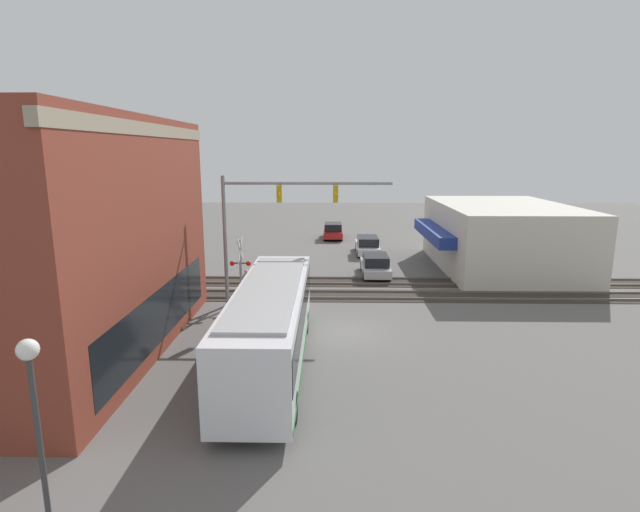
{
  "coord_description": "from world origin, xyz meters",
  "views": [
    {
      "loc": [
        -22.17,
        0.52,
        8.33
      ],
      "look_at": [
        4.68,
        1.05,
        2.67
      ],
      "focal_mm": 28.0,
      "sensor_mm": 36.0,
      "label": 1
    }
  ],
  "objects_px": {
    "parked_car_white": "(367,246)",
    "pedestrian_at_crossing": "(246,284)",
    "parked_car_silver": "(375,266)",
    "parked_car_red": "(333,231)",
    "city_bus": "(271,322)",
    "streetlamp": "(37,426)",
    "crossing_signal": "(240,263)"
  },
  "relations": [
    {
      "from": "city_bus",
      "to": "streetlamp",
      "type": "distance_m",
      "value": 9.94
    },
    {
      "from": "streetlamp",
      "to": "parked_car_white",
      "type": "relative_size",
      "value": 0.97
    },
    {
      "from": "streetlamp",
      "to": "parked_car_red",
      "type": "height_order",
      "value": "streetlamp"
    },
    {
      "from": "streetlamp",
      "to": "parked_car_red",
      "type": "xyz_separation_m",
      "value": [
        38.58,
        -6.31,
        -2.1
      ]
    },
    {
      "from": "parked_car_silver",
      "to": "pedestrian_at_crossing",
      "type": "height_order",
      "value": "pedestrian_at_crossing"
    },
    {
      "from": "parked_car_silver",
      "to": "pedestrian_at_crossing",
      "type": "relative_size",
      "value": 2.51
    },
    {
      "from": "crossing_signal",
      "to": "parked_car_white",
      "type": "height_order",
      "value": "crossing_signal"
    },
    {
      "from": "crossing_signal",
      "to": "pedestrian_at_crossing",
      "type": "height_order",
      "value": "crossing_signal"
    },
    {
      "from": "crossing_signal",
      "to": "pedestrian_at_crossing",
      "type": "bearing_deg",
      "value": -14.83
    },
    {
      "from": "parked_car_silver",
      "to": "parked_car_white",
      "type": "xyz_separation_m",
      "value": [
        7.3,
        -0.0,
        0.01
      ]
    },
    {
      "from": "city_bus",
      "to": "parked_car_white",
      "type": "bearing_deg",
      "value": -13.75
    },
    {
      "from": "streetlamp",
      "to": "pedestrian_at_crossing",
      "type": "xyz_separation_m",
      "value": [
        18.09,
        -1.27,
        -1.89
      ]
    },
    {
      "from": "parked_car_silver",
      "to": "parked_car_red",
      "type": "height_order",
      "value": "parked_car_red"
    },
    {
      "from": "crossing_signal",
      "to": "parked_car_silver",
      "type": "height_order",
      "value": "crossing_signal"
    },
    {
      "from": "city_bus",
      "to": "parked_car_red",
      "type": "bearing_deg",
      "value": -5.05
    },
    {
      "from": "city_bus",
      "to": "crossing_signal",
      "type": "xyz_separation_m",
      "value": [
        8.24,
        2.62,
        0.47
      ]
    },
    {
      "from": "parked_car_white",
      "to": "pedestrian_at_crossing",
      "type": "height_order",
      "value": "pedestrian_at_crossing"
    },
    {
      "from": "parked_car_white",
      "to": "pedestrian_at_crossing",
      "type": "xyz_separation_m",
      "value": [
        -13.15,
        7.84,
        0.23
      ]
    },
    {
      "from": "parked_car_red",
      "to": "pedestrian_at_crossing",
      "type": "relative_size",
      "value": 2.36
    },
    {
      "from": "city_bus",
      "to": "crossing_signal",
      "type": "bearing_deg",
      "value": 17.6
    },
    {
      "from": "city_bus",
      "to": "streetlamp",
      "type": "relative_size",
      "value": 2.54
    },
    {
      "from": "city_bus",
      "to": "parked_car_red",
      "type": "height_order",
      "value": "city_bus"
    },
    {
      "from": "crossing_signal",
      "to": "pedestrian_at_crossing",
      "type": "xyz_separation_m",
      "value": [
        0.67,
        -0.18,
        -1.38
      ]
    },
    {
      "from": "streetlamp",
      "to": "parked_car_silver",
      "type": "height_order",
      "value": "streetlamp"
    },
    {
      "from": "parked_car_white",
      "to": "parked_car_red",
      "type": "relative_size",
      "value": 1.14
    },
    {
      "from": "parked_car_silver",
      "to": "parked_car_red",
      "type": "xyz_separation_m",
      "value": [
        14.63,
        2.8,
        0.02
      ]
    },
    {
      "from": "parked_car_white",
      "to": "pedestrian_at_crossing",
      "type": "distance_m",
      "value": 15.31
    },
    {
      "from": "city_bus",
      "to": "parked_car_red",
      "type": "distance_m",
      "value": 29.54
    },
    {
      "from": "parked_car_red",
      "to": "crossing_signal",
      "type": "bearing_deg",
      "value": 166.16
    },
    {
      "from": "parked_car_silver",
      "to": "streetlamp",
      "type": "bearing_deg",
      "value": 159.17
    },
    {
      "from": "city_bus",
      "to": "pedestrian_at_crossing",
      "type": "height_order",
      "value": "city_bus"
    },
    {
      "from": "streetlamp",
      "to": "parked_car_white",
      "type": "xyz_separation_m",
      "value": [
        31.24,
        -9.11,
        -2.11
      ]
    }
  ]
}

